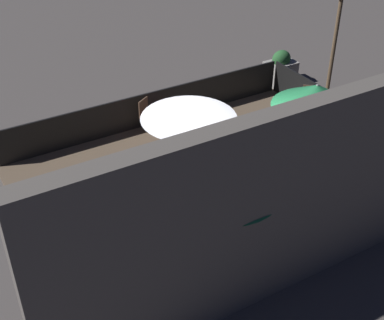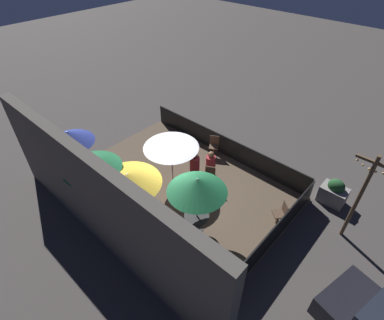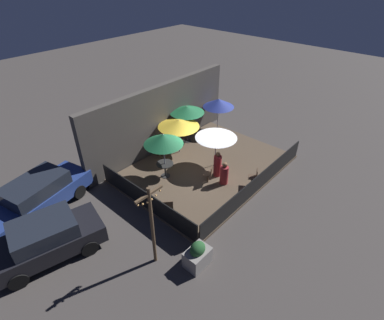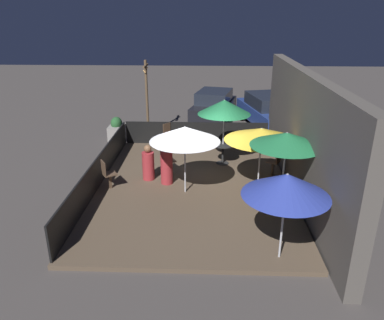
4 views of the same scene
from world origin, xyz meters
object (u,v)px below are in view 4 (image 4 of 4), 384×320
at_px(patron_0, 167,166).
at_px(light_post, 147,94).
at_px(patio_umbrella_3, 185,134).
at_px(dining_table_1, 223,148).
at_px(patio_chair_1, 275,161).
at_px(patio_umbrella_1, 224,107).
at_px(patio_chair_0, 169,134).
at_px(patron_1, 148,164).
at_px(patio_chair_3, 167,160).
at_px(patio_umbrella_0, 287,139).
at_px(patio_umbrella_2, 286,185).
at_px(planter_box, 117,130).
at_px(patio_chair_2, 108,173).
at_px(dining_table_0, 282,189).
at_px(patio_umbrella_4, 261,134).
at_px(parked_car_0, 214,106).
at_px(parked_car_1, 267,110).

bearing_deg(patron_0, light_post, -73.95).
relative_size(patio_umbrella_3, dining_table_1, 2.53).
bearing_deg(patio_chair_1, patio_umbrella_1, -0.00).
bearing_deg(patio_chair_0, patron_1, -54.56).
relative_size(patio_umbrella_1, patron_1, 1.99).
height_order(patio_umbrella_1, patio_chair_3, patio_umbrella_1).
bearing_deg(patio_umbrella_0, patio_umbrella_2, -10.68).
xyz_separation_m(patio_umbrella_0, patio_umbrella_3, (-0.89, -2.79, -0.17)).
bearing_deg(patio_chair_3, patron_0, -113.89).
height_order(patio_umbrella_2, dining_table_1, patio_umbrella_2).
bearing_deg(planter_box, patio_chair_2, 9.62).
xyz_separation_m(patio_chair_1, planter_box, (-3.87, -6.32, -0.17)).
distance_m(patio_chair_0, patio_chair_1, 4.91).
height_order(patio_umbrella_1, dining_table_0, patio_umbrella_1).
xyz_separation_m(patio_umbrella_4, dining_table_1, (-2.11, -1.04, -1.22)).
relative_size(patio_umbrella_3, patio_chair_2, 2.23).
xyz_separation_m(dining_table_0, light_post, (-7.06, -4.86, 1.24)).
xyz_separation_m(patio_chair_1, patio_chair_3, (0.03, -3.69, -0.01)).
xyz_separation_m(patio_umbrella_0, patio_chair_1, (-2.28, 0.20, -1.54)).
xyz_separation_m(patio_chair_3, light_post, (-4.81, -1.37, 1.29)).
relative_size(patio_umbrella_4, dining_table_1, 2.68).
relative_size(patio_umbrella_3, light_post, 0.62).
xyz_separation_m(dining_table_1, parked_car_0, (-6.16, -0.23, 0.12)).
xyz_separation_m(patio_umbrella_0, patio_chair_0, (-5.24, -3.72, -1.55)).
relative_size(dining_table_0, patron_1, 0.75).
distance_m(patio_umbrella_0, patio_chair_0, 6.61).
height_order(dining_table_0, patio_chair_0, patio_chair_0).
relative_size(patio_umbrella_0, dining_table_1, 2.69).
distance_m(dining_table_0, patio_chair_1, 2.29).
xyz_separation_m(patio_chair_3, patron_0, (0.73, 0.06, 0.08)).
bearing_deg(patio_umbrella_4, patio_chair_1, 147.02).
bearing_deg(parked_car_1, patio_chair_3, -47.31).
distance_m(patio_umbrella_0, planter_box, 8.84).
height_order(patio_umbrella_3, patio_chair_1, patio_umbrella_3).
relative_size(patron_0, parked_car_1, 0.28).
height_order(light_post, parked_car_1, light_post).
distance_m(patio_umbrella_4, dining_table_0, 1.81).
relative_size(patio_chair_2, patron_0, 0.70).
bearing_deg(patio_umbrella_0, patio_chair_0, -144.65).
xyz_separation_m(patio_chair_0, patio_chair_2, (4.20, -1.53, 0.01)).
distance_m(dining_table_0, patio_chair_0, 6.42).
relative_size(dining_table_1, patio_chair_3, 0.88).
relative_size(patron_0, patron_1, 1.12).
distance_m(patio_umbrella_0, parked_car_1, 8.70).
xyz_separation_m(patio_chair_2, planter_box, (-5.11, -0.87, -0.17)).
bearing_deg(patio_umbrella_4, patron_0, -96.11).
bearing_deg(patio_umbrella_3, planter_box, -147.73).
height_order(patio_chair_1, patio_chair_2, patio_chair_1).
bearing_deg(patio_umbrella_2, patio_umbrella_3, -144.29).
distance_m(patio_umbrella_1, patio_umbrella_2, 5.79).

